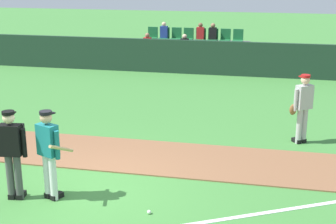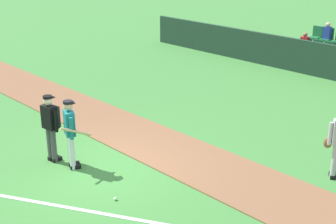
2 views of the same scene
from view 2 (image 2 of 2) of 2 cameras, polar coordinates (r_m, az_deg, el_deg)
The scene contains 6 objects.
ground_plane at distance 12.17m, azimuth -7.88°, elevation -6.62°, with size 80.00×80.00×0.00m, color #42843A.
infield_dirt_path at distance 13.28m, azimuth -1.00°, elevation -3.97°, with size 28.00×2.09×0.03m, color brown.
dugout_fence at distance 20.22m, azimuth 18.92°, elevation 5.52°, with size 20.00×0.16×1.39m, color #1E3828.
batter_teal_jersey at distance 11.93m, azimuth -11.46°, elevation -2.30°, with size 0.61×0.80×1.76m.
umpire_home_plate at distance 12.40m, azimuth -13.68°, elevation -1.44°, with size 0.59×0.34×1.76m.
baseball at distance 10.76m, azimuth -6.24°, elevation -10.15°, with size 0.07×0.07×0.07m, color white.
Camera 2 is at (8.93, -6.21, 5.46)m, focal length 51.64 mm.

